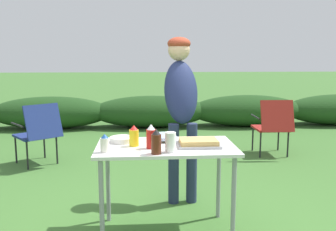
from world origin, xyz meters
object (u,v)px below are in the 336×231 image
(paper_cup_stack, at_px, (170,142))
(camp_chair_near_hedge, at_px, (38,131))
(food_tray, at_px, (199,143))
(ketchup_bottle, at_px, (151,137))
(mixing_bowl, at_px, (164,137))
(bbq_sauce_bottle, at_px, (156,142))
(mayo_bottle, at_px, (105,144))
(folding_table, at_px, (166,155))
(mustard_bottle, at_px, (134,136))
(camp_chair_green_behind_table, at_px, (273,124))
(plate_stack, at_px, (122,140))
(standing_person_with_beanie, at_px, (181,97))

(paper_cup_stack, xyz_separation_m, camp_chair_near_hedge, (-1.56, 2.25, -0.35))
(food_tray, bearing_deg, ketchup_bottle, -174.01)
(mixing_bowl, height_order, bbq_sauce_bottle, bbq_sauce_bottle)
(mixing_bowl, relative_size, mayo_bottle, 1.60)
(folding_table, distance_m, food_tray, 0.28)
(ketchup_bottle, distance_m, camp_chair_near_hedge, 2.58)
(food_tray, height_order, ketchup_bottle, ketchup_bottle)
(food_tray, bearing_deg, camp_chair_near_hedge, 130.82)
(bbq_sauce_bottle, relative_size, mustard_bottle, 1.11)
(mixing_bowl, distance_m, camp_chair_green_behind_table, 2.74)
(plate_stack, height_order, mayo_bottle, mayo_bottle)
(folding_table, distance_m, mustard_bottle, 0.30)
(folding_table, distance_m, camp_chair_green_behind_table, 2.86)
(bbq_sauce_bottle, height_order, mustard_bottle, bbq_sauce_bottle)
(folding_table, xyz_separation_m, camp_chair_green_behind_table, (1.70, 2.29, -0.20))
(folding_table, bearing_deg, camp_chair_green_behind_table, 53.32)
(folding_table, distance_m, standing_person_with_beanie, 0.87)
(mustard_bottle, bearing_deg, mayo_bottle, -140.61)
(plate_stack, bearing_deg, mixing_bowl, 4.10)
(mustard_bottle, xyz_separation_m, camp_chair_near_hedge, (-1.29, 2.04, -0.35))
(folding_table, xyz_separation_m, mayo_bottle, (-0.46, -0.18, 0.14))
(paper_cup_stack, height_order, standing_person_with_beanie, standing_person_with_beanie)
(folding_table, relative_size, food_tray, 3.29)
(food_tray, height_order, mayo_bottle, mayo_bottle)
(folding_table, bearing_deg, mixing_bowl, 93.18)
(bbq_sauce_bottle, xyz_separation_m, ketchup_bottle, (-0.03, 0.17, 0.00))
(mayo_bottle, bearing_deg, mixing_bowl, 36.69)
(mustard_bottle, xyz_separation_m, standing_person_with_beanie, (0.45, 0.76, 0.22))
(plate_stack, height_order, standing_person_with_beanie, standing_person_with_beanie)
(standing_person_with_beanie, relative_size, camp_chair_green_behind_table, 1.96)
(folding_table, bearing_deg, mustard_bottle, -179.36)
(folding_table, xyz_separation_m, food_tray, (0.25, -0.04, 0.10))
(folding_table, height_order, paper_cup_stack, paper_cup_stack)
(food_tray, height_order, camp_chair_near_hedge, camp_chair_near_hedge)
(ketchup_bottle, bearing_deg, folding_table, 34.76)
(paper_cup_stack, height_order, camp_chair_green_behind_table, paper_cup_stack)
(food_tray, bearing_deg, paper_cup_stack, -144.74)
(bbq_sauce_bottle, distance_m, standing_person_with_beanie, 1.07)
(ketchup_bottle, relative_size, mustard_bottle, 1.13)
(mustard_bottle, xyz_separation_m, camp_chair_green_behind_table, (1.95, 2.29, -0.35))
(bbq_sauce_bottle, bearing_deg, folding_table, 71.01)
(mayo_bottle, distance_m, standing_person_with_beanie, 1.17)
(mustard_bottle, bearing_deg, ketchup_bottle, -31.25)
(mayo_bottle, bearing_deg, plate_stack, 70.54)
(food_tray, distance_m, mixing_bowl, 0.34)
(folding_table, relative_size, mustard_bottle, 6.58)
(ketchup_bottle, xyz_separation_m, mayo_bottle, (-0.34, -0.09, -0.02))
(mayo_bottle, height_order, standing_person_with_beanie, standing_person_with_beanie)
(camp_chair_green_behind_table, bearing_deg, food_tray, -120.66)
(paper_cup_stack, xyz_separation_m, standing_person_with_beanie, (0.18, 0.97, 0.23))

